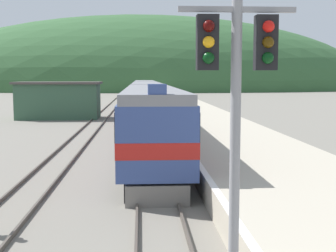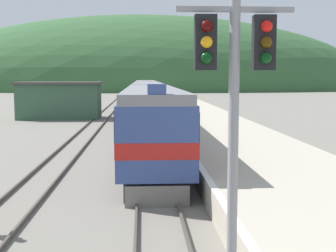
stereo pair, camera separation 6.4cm
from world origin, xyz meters
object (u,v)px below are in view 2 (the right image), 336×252
at_px(carriage_third, 146,93).
at_px(signal_mast_main, 234,87).
at_px(express_train_lead_car, 151,120).
at_px(carriage_second, 147,101).

relative_size(carriage_third, signal_mast_main, 2.91).
bearing_deg(signal_mast_main, express_train_lead_car, 94.10).
bearing_deg(carriage_third, signal_mast_main, -88.80).
bearing_deg(express_train_lead_car, carriage_third, 90.00).
xyz_separation_m(carriage_third, signal_mast_main, (1.22, -58.42, 2.22)).
height_order(express_train_lead_car, carriage_second, express_train_lead_car).
bearing_deg(carriage_second, express_train_lead_car, -90.00).
distance_m(express_train_lead_car, carriage_second, 21.00).
height_order(express_train_lead_car, signal_mast_main, signal_mast_main).
relative_size(carriage_second, signal_mast_main, 2.91).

